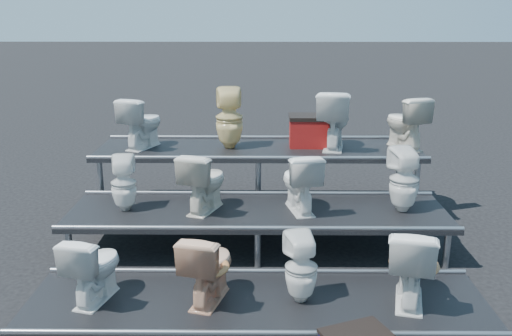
{
  "coord_description": "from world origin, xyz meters",
  "views": [
    {
      "loc": [
        0.04,
        -5.99,
        2.65
      ],
      "look_at": [
        -0.02,
        0.1,
        0.92
      ],
      "focal_mm": 40.0,
      "sensor_mm": 36.0,
      "label": 1
    }
  ],
  "objects_px": {
    "toilet_2": "(301,268)",
    "toilet_11": "(405,122)",
    "toilet_10": "(334,119)",
    "toilet_4": "(124,183)",
    "toilet_0": "(94,267)",
    "toilet_5": "(204,181)",
    "toilet_8": "(142,123)",
    "toilet_6": "(300,182)",
    "toilet_7": "(404,180)",
    "toilet_3": "(411,264)",
    "toilet_9": "(229,118)",
    "red_crate": "(309,132)",
    "toilet_1": "(208,266)"
  },
  "relations": [
    {
      "from": "toilet_2",
      "to": "toilet_11",
      "type": "height_order",
      "value": "toilet_11"
    },
    {
      "from": "toilet_2",
      "to": "toilet_10",
      "type": "relative_size",
      "value": 0.85
    },
    {
      "from": "toilet_4",
      "to": "toilet_0",
      "type": "bearing_deg",
      "value": 81.35
    },
    {
      "from": "toilet_5",
      "to": "toilet_8",
      "type": "relative_size",
      "value": 1.01
    },
    {
      "from": "toilet_6",
      "to": "toilet_7",
      "type": "distance_m",
      "value": 1.15
    },
    {
      "from": "toilet_7",
      "to": "toilet_11",
      "type": "height_order",
      "value": "toilet_11"
    },
    {
      "from": "toilet_2",
      "to": "toilet_8",
      "type": "xyz_separation_m",
      "value": [
        -1.92,
        2.6,
        0.81
      ]
    },
    {
      "from": "toilet_2",
      "to": "toilet_11",
      "type": "relative_size",
      "value": 0.94
    },
    {
      "from": "toilet_3",
      "to": "toilet_2",
      "type": "bearing_deg",
      "value": 13.7
    },
    {
      "from": "toilet_0",
      "to": "toilet_9",
      "type": "distance_m",
      "value": 2.95
    },
    {
      "from": "toilet_0",
      "to": "toilet_10",
      "type": "relative_size",
      "value": 0.85
    },
    {
      "from": "toilet_3",
      "to": "toilet_9",
      "type": "xyz_separation_m",
      "value": [
        -1.76,
        2.6,
        0.83
      ]
    },
    {
      "from": "toilet_3",
      "to": "toilet_10",
      "type": "height_order",
      "value": "toilet_10"
    },
    {
      "from": "toilet_5",
      "to": "toilet_6",
      "type": "xyz_separation_m",
      "value": [
        1.05,
        0.0,
        -0.0
      ]
    },
    {
      "from": "toilet_0",
      "to": "toilet_3",
      "type": "relative_size",
      "value": 0.88
    },
    {
      "from": "toilet_7",
      "to": "red_crate",
      "type": "bearing_deg",
      "value": -68.15
    },
    {
      "from": "toilet_4",
      "to": "toilet_8",
      "type": "xyz_separation_m",
      "value": [
        -0.04,
        1.3,
        0.42
      ]
    },
    {
      "from": "toilet_1",
      "to": "toilet_8",
      "type": "bearing_deg",
      "value": -51.59
    },
    {
      "from": "toilet_6",
      "to": "toilet_9",
      "type": "relative_size",
      "value": 0.85
    },
    {
      "from": "toilet_7",
      "to": "toilet_10",
      "type": "relative_size",
      "value": 0.94
    },
    {
      "from": "red_crate",
      "to": "toilet_6",
      "type": "bearing_deg",
      "value": -97.25
    },
    {
      "from": "toilet_8",
      "to": "toilet_11",
      "type": "bearing_deg",
      "value": -157.05
    },
    {
      "from": "toilet_3",
      "to": "toilet_7",
      "type": "xyz_separation_m",
      "value": [
        0.23,
        1.3,
        0.39
      ]
    },
    {
      "from": "toilet_2",
      "to": "toilet_6",
      "type": "xyz_separation_m",
      "value": [
        0.06,
        1.3,
        0.41
      ]
    },
    {
      "from": "toilet_3",
      "to": "toilet_8",
      "type": "bearing_deg",
      "value": -28.12
    },
    {
      "from": "toilet_1",
      "to": "toilet_9",
      "type": "bearing_deg",
      "value": -75.53
    },
    {
      "from": "toilet_2",
      "to": "toilet_9",
      "type": "height_order",
      "value": "toilet_9"
    },
    {
      "from": "toilet_4",
      "to": "toilet_9",
      "type": "height_order",
      "value": "toilet_9"
    },
    {
      "from": "toilet_6",
      "to": "toilet_9",
      "type": "height_order",
      "value": "toilet_9"
    },
    {
      "from": "toilet_8",
      "to": "toilet_11",
      "type": "xyz_separation_m",
      "value": [
        3.43,
        0.0,
        0.01
      ]
    },
    {
      "from": "toilet_1",
      "to": "toilet_3",
      "type": "height_order",
      "value": "toilet_3"
    },
    {
      "from": "toilet_8",
      "to": "red_crate",
      "type": "relative_size",
      "value": 1.32
    },
    {
      "from": "toilet_3",
      "to": "red_crate",
      "type": "xyz_separation_m",
      "value": [
        -0.72,
        2.71,
        0.61
      ]
    },
    {
      "from": "toilet_8",
      "to": "toilet_10",
      "type": "height_order",
      "value": "toilet_10"
    },
    {
      "from": "toilet_2",
      "to": "toilet_3",
      "type": "height_order",
      "value": "toilet_3"
    },
    {
      "from": "toilet_6",
      "to": "toilet_8",
      "type": "relative_size",
      "value": 1.01
    },
    {
      "from": "toilet_5",
      "to": "toilet_11",
      "type": "bearing_deg",
      "value": -131.9
    },
    {
      "from": "red_crate",
      "to": "toilet_8",
      "type": "bearing_deg",
      "value": -176.08
    },
    {
      "from": "toilet_2",
      "to": "red_crate",
      "type": "bearing_deg",
      "value": -109.9
    },
    {
      "from": "toilet_7",
      "to": "toilet_11",
      "type": "distance_m",
      "value": 1.39
    },
    {
      "from": "toilet_3",
      "to": "toilet_6",
      "type": "distance_m",
      "value": 1.63
    },
    {
      "from": "toilet_5",
      "to": "toilet_11",
      "type": "height_order",
      "value": "toilet_11"
    },
    {
      "from": "toilet_3",
      "to": "toilet_7",
      "type": "bearing_deg",
      "value": -86.14
    },
    {
      "from": "toilet_3",
      "to": "toilet_4",
      "type": "height_order",
      "value": "toilet_4"
    },
    {
      "from": "red_crate",
      "to": "toilet_11",
      "type": "bearing_deg",
      "value": -4.19
    },
    {
      "from": "toilet_4",
      "to": "toilet_1",
      "type": "bearing_deg",
      "value": 119.72
    },
    {
      "from": "toilet_6",
      "to": "toilet_7",
      "type": "bearing_deg",
      "value": 167.75
    },
    {
      "from": "toilet_7",
      "to": "red_crate",
      "type": "xyz_separation_m",
      "value": [
        -0.94,
        1.41,
        0.22
      ]
    },
    {
      "from": "toilet_11",
      "to": "red_crate",
      "type": "relative_size",
      "value": 1.36
    },
    {
      "from": "toilet_4",
      "to": "red_crate",
      "type": "bearing_deg",
      "value": -155.82
    }
  ]
}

